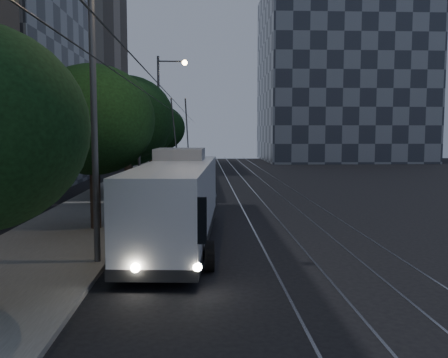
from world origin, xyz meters
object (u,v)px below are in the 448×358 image
trolleybus (177,201)px  car_white_d (185,167)px  streetlamp_far (164,107)px  car_white_c (174,174)px  car_white_b (177,177)px  pickup_silver (190,190)px  car_white_a (191,183)px  streetlamp_near (107,55)px

trolleybus → car_white_d: trolleybus is taller
trolleybus → car_white_d: (-0.67, 29.46, -0.85)m
streetlamp_far → car_white_c: bearing=-37.9°
car_white_c → car_white_b: bearing=-107.3°
streetlamp_far → car_white_d: bearing=76.5°
car_white_c → car_white_d: 7.04m
trolleybus → car_white_c: size_ratio=2.61×
pickup_silver → car_white_a: size_ratio=1.47×
pickup_silver → car_white_d: (-0.87, 18.56, 0.05)m
streetlamp_near → streetlamp_far: streetlamp_near is taller
pickup_silver → car_white_d: 18.58m
trolleybus → pickup_silver: (0.20, 10.90, -0.89)m
streetlamp_far → pickup_silver: bearing=-78.9°
pickup_silver → car_white_b: bearing=86.5°
car_white_d → car_white_a: bearing=-110.2°
car_white_c → car_white_d: car_white_d is taller
trolleybus → streetlamp_near: bearing=-118.9°
car_white_a → car_white_d: car_white_d is taller
car_white_a → car_white_b: size_ratio=0.70×
car_white_d → streetlamp_far: (-1.52, -6.36, 5.46)m
car_white_d → pickup_silver: bearing=-111.2°
car_white_b → streetlamp_near: (-0.99, -22.38, 5.86)m
trolleybus → streetlamp_far: size_ratio=1.15×
car_white_b → car_white_d: bearing=67.8°
car_white_c → streetlamp_near: size_ratio=0.41×
car_white_a → car_white_b: (-1.18, 3.08, 0.14)m
car_white_b → streetlamp_far: streetlamp_far is taller
trolleybus → streetlamp_far: bearing=99.4°
car_white_c → streetlamp_far: bearing=117.7°
car_white_d → streetlamp_far: bearing=-127.4°
car_white_c → streetlamp_near: streetlamp_near is taller
pickup_silver → car_white_b: car_white_b is taller
trolleybus → pickup_silver: bearing=92.9°
pickup_silver → trolleybus: bearing=-102.6°
pickup_silver → car_white_a: (0.00, 5.35, -0.12)m
streetlamp_far → car_white_b: bearing=-72.1°
pickup_silver → streetlamp_far: (-2.40, 12.20, 5.50)m
car_white_b → streetlamp_near: bearing=-113.0°
trolleybus → pickup_silver: size_ratio=2.23×
pickup_silver → streetlamp_far: streetlamp_far is taller
trolleybus → car_white_d: bearing=95.3°
car_white_b → streetlamp_far: (-1.22, 3.77, 5.49)m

